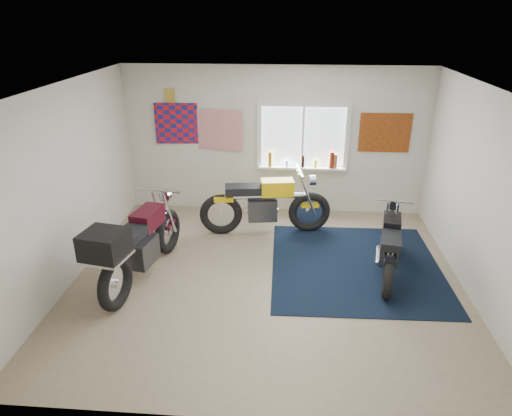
# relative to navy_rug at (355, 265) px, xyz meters

# --- Properties ---
(ground) EXTENTS (5.50, 5.50, 0.00)m
(ground) POSITION_rel_navy_rug_xyz_m (-1.32, -0.44, -0.01)
(ground) COLOR #9E896B
(ground) RESTS_ON ground
(room_shell) EXTENTS (5.50, 5.50, 5.50)m
(room_shell) POSITION_rel_navy_rug_xyz_m (-1.32, -0.44, 1.63)
(room_shell) COLOR white
(room_shell) RESTS_ON ground
(navy_rug) EXTENTS (2.55, 2.65, 0.01)m
(navy_rug) POSITION_rel_navy_rug_xyz_m (0.00, 0.00, 0.00)
(navy_rug) COLOR black
(navy_rug) RESTS_ON ground
(window_assembly) EXTENTS (1.66, 0.17, 1.26)m
(window_assembly) POSITION_rel_navy_rug_xyz_m (-0.82, 2.02, 1.36)
(window_assembly) COLOR white
(window_assembly) RESTS_ON room_shell
(oil_bottles) EXTENTS (1.26, 0.09, 0.30)m
(oil_bottles) POSITION_rel_navy_rug_xyz_m (-0.62, 1.96, 1.02)
(oil_bottles) COLOR #8F6A14
(oil_bottles) RESTS_ON window_assembly
(flag_display) EXTENTS (1.60, 0.10, 1.17)m
(flag_display) POSITION_rel_navy_rug_xyz_m (-3.22, 2.04, 2.14)
(flag_display) COLOR red
(flag_display) RESTS_ON room_shell
(triumph_poster) EXTENTS (0.90, 0.03, 0.70)m
(triumph_poster) POSITION_rel_navy_rug_xyz_m (0.63, 2.04, 1.54)
(triumph_poster) COLOR #A54C14
(triumph_poster) RESTS_ON room_shell
(yellow_triumph) EXTENTS (2.25, 0.67, 1.13)m
(yellow_triumph) POSITION_rel_navy_rug_xyz_m (-1.44, 1.04, 0.49)
(yellow_triumph) COLOR black
(yellow_triumph) RESTS_ON ground
(black_chrome_bike) EXTENTS (0.62, 1.87, 0.97)m
(black_chrome_bike) POSITION_rel_navy_rug_xyz_m (0.43, -0.15, 0.42)
(black_chrome_bike) COLOR black
(black_chrome_bike) RESTS_ON navy_rug
(maroon_tourer) EXTENTS (0.89, 2.27, 1.15)m
(maroon_tourer) POSITION_rel_navy_rug_xyz_m (-3.10, -0.70, 0.59)
(maroon_tourer) COLOR black
(maroon_tourer) RESTS_ON ground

